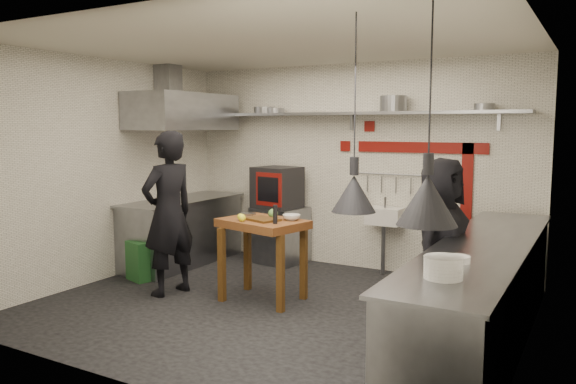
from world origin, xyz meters
The scene contains 47 objects.
floor centered at (0.00, 0.00, 0.00)m, with size 5.00×5.00×0.00m, color black.
ceiling centered at (0.00, 0.00, 2.80)m, with size 5.00×5.00×0.00m, color silver.
wall_back centered at (0.00, 2.10, 1.40)m, with size 5.00×0.04×2.80m, color silver.
wall_front centered at (0.00, -2.10, 1.40)m, with size 5.00×0.04×2.80m, color silver.
wall_left centered at (-2.50, 0.00, 1.40)m, with size 0.04×4.20×2.80m, color silver.
wall_right centered at (2.50, 0.00, 1.40)m, with size 0.04×4.20×2.80m, color silver.
red_band_horiz centered at (0.95, 2.08, 1.68)m, with size 1.70×0.02×0.14m, color maroon.
red_band_vert centered at (1.55, 2.08, 1.20)m, with size 0.14×0.02×1.10m, color maroon.
red_tile_a centered at (0.25, 2.08, 1.95)m, with size 0.14×0.02×0.14m, color maroon.
red_tile_b centered at (-0.10, 2.08, 1.68)m, with size 0.14×0.02×0.14m, color maroon.
back_shelf centered at (0.00, 1.92, 2.12)m, with size 4.60×0.34×0.04m, color slate.
shelf_bracket_left centered at (-1.90, 2.07, 2.02)m, with size 0.04×0.06×0.24m, color slate.
shelf_bracket_mid centered at (0.00, 2.07, 2.02)m, with size 0.04×0.06×0.24m, color slate.
shelf_bracket_right centered at (1.90, 2.07, 2.02)m, with size 0.04×0.06×0.24m, color slate.
pan_far_left centered at (-1.30, 1.92, 2.19)m, with size 0.31×0.31×0.09m, color slate.
pan_mid_left centered at (-1.13, 1.92, 2.18)m, with size 0.26×0.26×0.07m, color slate.
stock_pot centered at (0.63, 1.92, 2.24)m, with size 0.35×0.35×0.20m, color slate.
pan_right centered at (1.75, 1.92, 2.18)m, with size 0.24×0.24×0.08m, color slate.
oven_stand centered at (-0.99, 1.81, 0.40)m, with size 0.67×0.61×0.80m, color slate.
combi_oven centered at (-1.00, 1.75, 1.09)m, with size 0.57×0.54×0.58m, color black.
oven_door centered at (-0.97, 1.48, 1.09)m, with size 0.45×0.03×0.46m, color maroon.
oven_glass centered at (-0.98, 1.47, 1.09)m, with size 0.37×0.02×0.34m, color black.
hand_sink centered at (0.55, 1.92, 0.78)m, with size 0.46×0.34×0.22m, color silver.
sink_tap centered at (0.55, 1.92, 0.96)m, with size 0.03×0.03×0.14m, color slate.
sink_drain centered at (0.55, 1.88, 0.34)m, with size 0.06×0.06×0.66m, color slate.
utensil_rail centered at (0.55, 2.06, 1.32)m, with size 0.02×0.02×0.90m, color slate.
counter_right centered at (2.15, 0.00, 0.45)m, with size 0.70×3.80×0.90m, color slate.
counter_right_top centered at (2.15, 0.00, 0.92)m, with size 0.76×3.90×0.03m, color slate.
plate_stack centered at (2.12, -1.32, 1.01)m, with size 0.26×0.26×0.15m, color silver.
small_bowl_right centered at (2.10, -0.81, 0.96)m, with size 0.19×0.19×0.05m, color silver.
counter_left centered at (-2.15, 1.05, 0.45)m, with size 0.70×1.90×0.90m, color slate.
counter_left_top centered at (-2.15, 1.05, 0.92)m, with size 0.76×2.00×0.03m, color slate.
extractor_hood centered at (-2.10, 1.05, 2.15)m, with size 0.78×1.60×0.50m, color slate.
hood_duct centered at (-2.35, 1.05, 2.55)m, with size 0.28×0.28×0.50m, color slate.
green_bin centered at (-2.04, 0.16, 0.25)m, with size 0.35×0.35×0.50m, color #23612A.
prep_table centered at (-0.25, 0.17, 0.46)m, with size 0.92×0.64×0.92m, color brown, non-canonical shape.
cutting_board centered at (-0.23, 0.13, 0.93)m, with size 0.37×0.26×0.03m, color #4E2F11.
pepper_mill centered at (0.00, 0.01, 1.02)m, with size 0.05×0.05×0.20m, color black.
lemon_a centered at (-0.43, 0.00, 0.96)m, with size 0.07×0.07×0.07m, color #F9F920.
lemon_b centered at (-0.39, -0.03, 0.96)m, with size 0.08×0.08×0.08m, color #F9F920.
veg_ball centered at (-0.21, 0.32, 0.97)m, with size 0.11×0.11×0.11m, color #52883B.
steel_tray centered at (-0.56, 0.32, 0.94)m, with size 0.18×0.12×0.03m, color slate.
bowl centered at (0.04, 0.30, 0.95)m, with size 0.20×0.20×0.06m, color silver.
heat_lamp_near centered at (1.35, -1.06, 2.05)m, with size 0.34×0.34×1.51m, color black, non-canonical shape.
heat_lamp_far centered at (2.04, -1.48, 2.06)m, with size 0.40×0.40×1.49m, color black, non-canonical shape.
chef_left centered at (-1.33, -0.16, 0.95)m, with size 0.69×0.46×1.90m, color black.
chef_right centered at (1.67, 0.34, 0.83)m, with size 0.81×0.53×1.66m, color black.
Camera 1 is at (3.03, -5.05, 1.96)m, focal length 35.00 mm.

